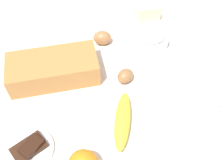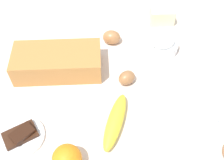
% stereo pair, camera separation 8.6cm
% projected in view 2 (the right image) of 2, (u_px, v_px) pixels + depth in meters
% --- Properties ---
extents(ground_plane, '(2.40, 2.40, 0.02)m').
position_uv_depth(ground_plane, '(112.00, 90.00, 0.90)').
color(ground_plane, beige).
extents(loaf_pan, '(0.30, 0.19, 0.08)m').
position_uv_depth(loaf_pan, '(57.00, 62.00, 0.90)').
color(loaf_pan, '#B77A3D').
rests_on(loaf_pan, ground_plane).
extents(flour_bowl, '(0.12, 0.12, 0.06)m').
position_uv_depth(flour_bowl, '(161.00, 43.00, 0.97)').
color(flour_bowl, white).
rests_on(flour_bowl, ground_plane).
extents(sugar_bowl, '(0.15, 0.15, 0.07)m').
position_uv_depth(sugar_bowl, '(216.00, 106.00, 0.81)').
color(sugar_bowl, white).
rests_on(sugar_bowl, ground_plane).
extents(banana, '(0.13, 0.19, 0.04)m').
position_uv_depth(banana, '(115.00, 121.00, 0.79)').
color(banana, yellow).
rests_on(banana, ground_plane).
extents(orange_fruit, '(0.08, 0.08, 0.08)m').
position_uv_depth(orange_fruit, '(67.00, 159.00, 0.70)').
color(orange_fruit, orange).
rests_on(orange_fruit, ground_plane).
extents(butter_block, '(0.10, 0.08, 0.06)m').
position_uv_depth(butter_block, '(162.00, 15.00, 1.06)').
color(butter_block, '#F4EDB2').
rests_on(butter_block, ground_plane).
extents(egg_near_butter, '(0.07, 0.06, 0.04)m').
position_uv_depth(egg_near_butter, '(127.00, 78.00, 0.89)').
color(egg_near_butter, '#9D693F').
rests_on(egg_near_butter, ground_plane).
extents(egg_beside_bowl, '(0.08, 0.07, 0.05)m').
position_uv_depth(egg_beside_bowl, '(112.00, 37.00, 1.00)').
color(egg_beside_bowl, '#A87144').
rests_on(egg_beside_bowl, ground_plane).
extents(chocolate_plate, '(0.13, 0.13, 0.03)m').
position_uv_depth(chocolate_plate, '(21.00, 136.00, 0.77)').
color(chocolate_plate, white).
rests_on(chocolate_plate, ground_plane).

